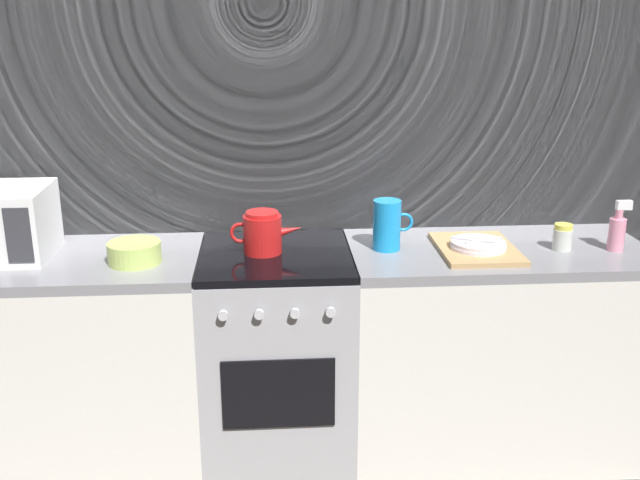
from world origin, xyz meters
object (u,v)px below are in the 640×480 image
object	(u,v)px
dish_pile	(477,247)
spray_bottle	(617,231)
kettle	(263,233)
spice_jar	(563,237)
stove_unit	(277,357)
mixing_bowl	(134,252)
pitcher	(387,225)

from	to	relation	value
dish_pile	spray_bottle	distance (m)	0.56
kettle	spray_bottle	size ratio (longest dim) A/B	1.40
spice_jar	spray_bottle	xyz separation A→B (m)	(0.21, -0.02, 0.03)
spray_bottle	stove_unit	bearing A→B (deg)	177.46
mixing_bowl	dish_pile	distance (m)	1.32
kettle	mixing_bowl	bearing A→B (deg)	-170.32
stove_unit	mixing_bowl	size ratio (longest dim) A/B	4.50
pitcher	kettle	bearing A→B (deg)	-179.22
pitcher	dish_pile	bearing A→B (deg)	-9.78
kettle	mixing_bowl	world-z (taller)	kettle
dish_pile	spray_bottle	size ratio (longest dim) A/B	1.97
kettle	spice_jar	world-z (taller)	kettle
kettle	dish_pile	bearing A→B (deg)	-3.65
spice_jar	dish_pile	bearing A→B (deg)	-179.46
dish_pile	spray_bottle	xyz separation A→B (m)	(0.55, -0.02, 0.06)
mixing_bowl	spray_bottle	bearing A→B (deg)	0.27
stove_unit	kettle	size ratio (longest dim) A/B	3.16
stove_unit	pitcher	bearing A→B (deg)	2.65
kettle	spice_jar	bearing A→B (deg)	-2.43
mixing_bowl	dish_pile	bearing A→B (deg)	1.25
mixing_bowl	pitcher	distance (m)	0.98
stove_unit	pitcher	xyz separation A→B (m)	(0.44, 0.02, 0.55)
mixing_bowl	dish_pile	xyz separation A→B (m)	(1.32, 0.03, -0.02)
dish_pile	spice_jar	size ratio (longest dim) A/B	3.81
kettle	spray_bottle	world-z (taller)	spray_bottle
pitcher	mixing_bowl	bearing A→B (deg)	-174.77
spice_jar	stove_unit	bearing A→B (deg)	178.16
mixing_bowl	pitcher	size ratio (longest dim) A/B	1.00
kettle	spray_bottle	bearing A→B (deg)	-3.03
mixing_bowl	spice_jar	world-z (taller)	spice_jar
mixing_bowl	spice_jar	size ratio (longest dim) A/B	1.90
spray_bottle	pitcher	bearing A→B (deg)	174.91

